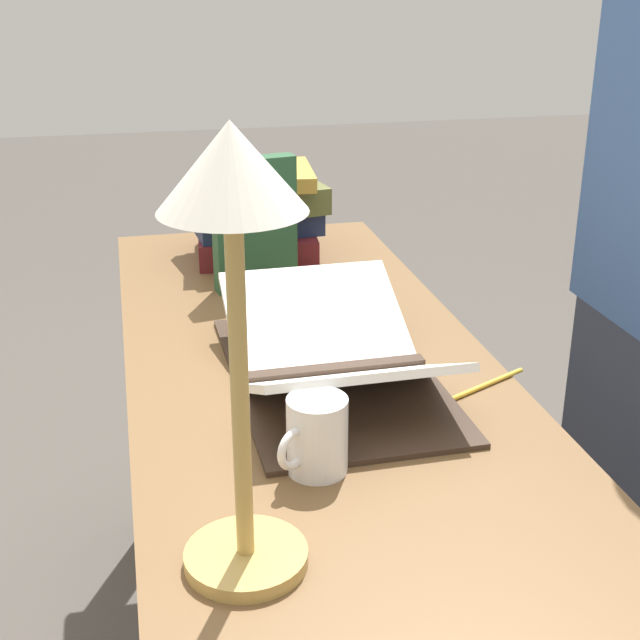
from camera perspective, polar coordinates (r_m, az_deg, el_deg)
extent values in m
cube|color=brown|center=(1.41, -0.78, -2.88)|extent=(1.41, 0.56, 0.03)
cube|color=brown|center=(2.19, 1.64, -3.84)|extent=(0.06, 0.06, 0.70)
cube|color=brown|center=(2.13, -10.57, -4.99)|extent=(0.06, 0.06, 0.70)
cube|color=#38281E|center=(1.32, 0.81, -3.35)|extent=(0.03, 0.28, 0.02)
cube|color=#38281E|center=(1.21, 2.32, -6.18)|extent=(0.24, 0.29, 0.01)
cube|color=#38281E|center=(1.43, -0.46, -1.40)|extent=(0.24, 0.29, 0.01)
cube|color=white|center=(1.20, 2.13, -3.75)|extent=(0.21, 0.28, 0.11)
cube|color=white|center=(1.40, -0.30, 0.16)|extent=(0.21, 0.28, 0.11)
cube|color=maroon|center=(1.86, -4.02, 4.95)|extent=(0.23, 0.26, 0.05)
cube|color=#1E284C|center=(1.85, -4.06, 6.43)|extent=(0.18, 0.26, 0.05)
cube|color=brown|center=(1.83, -4.10, 7.93)|extent=(0.25, 0.28, 0.05)
cube|color=#BC8933|center=(1.82, -4.14, 9.19)|extent=(0.22, 0.25, 0.03)
cube|color=#234C2D|center=(1.65, -4.21, 6.13)|extent=(0.06, 0.16, 0.25)
cylinder|color=tan|center=(0.95, -4.75, -14.89)|extent=(0.13, 0.13, 0.02)
cylinder|color=tan|center=(0.85, -5.15, -4.80)|extent=(0.02, 0.02, 0.36)
cone|color=silver|center=(0.78, -5.71, 9.75)|extent=(0.13, 0.13, 0.08)
cylinder|color=white|center=(1.08, -0.18, -7.38)|extent=(0.07, 0.07, 0.10)
torus|color=white|center=(1.05, -1.69, -8.24)|extent=(0.04, 0.05, 0.05)
cylinder|color=gold|center=(1.32, 10.57, -4.10)|extent=(0.08, 0.15, 0.01)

